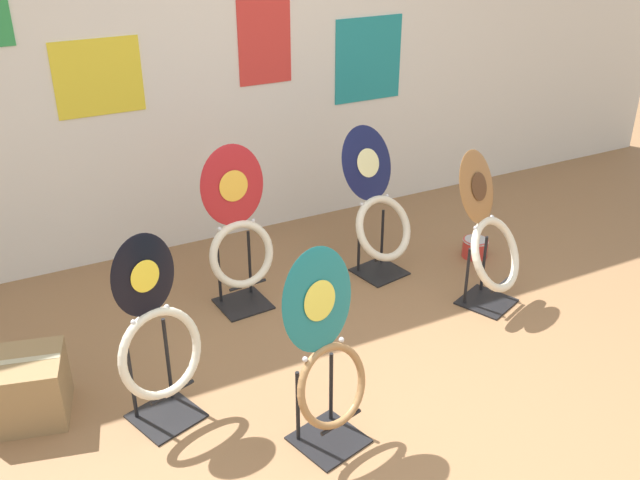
{
  "coord_description": "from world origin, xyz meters",
  "views": [
    {
      "loc": [
        -1.45,
        -1.77,
        2.22
      ],
      "look_at": [
        0.06,
        1.15,
        0.55
      ],
      "focal_mm": 40.0,
      "sensor_mm": 36.0,
      "label": 1
    }
  ],
  "objects_px": {
    "toilet_seat_display_jazz_black": "(157,342)",
    "toilet_seat_display_crimson_swirl": "(238,232)",
    "storage_box": "(25,388)",
    "toilet_seat_display_woodgrain": "(489,238)",
    "paint_can": "(475,247)",
    "toilet_seat_display_teal_sax": "(326,360)",
    "toilet_seat_display_navy_moon": "(379,214)"
  },
  "relations": [
    {
      "from": "toilet_seat_display_navy_moon",
      "to": "toilet_seat_display_crimson_swirl",
      "type": "bearing_deg",
      "value": 178.49
    },
    {
      "from": "toilet_seat_display_navy_moon",
      "to": "storage_box",
      "type": "xyz_separation_m",
      "value": [
        -2.14,
        -0.42,
        -0.25
      ]
    },
    {
      "from": "toilet_seat_display_woodgrain",
      "to": "storage_box",
      "type": "distance_m",
      "value": 2.52
    },
    {
      "from": "toilet_seat_display_woodgrain",
      "to": "toilet_seat_display_crimson_swirl",
      "type": "height_order",
      "value": "toilet_seat_display_crimson_swirl"
    },
    {
      "from": "toilet_seat_display_jazz_black",
      "to": "toilet_seat_display_crimson_swirl",
      "type": "distance_m",
      "value": 1.02
    },
    {
      "from": "toilet_seat_display_jazz_black",
      "to": "storage_box",
      "type": "height_order",
      "value": "toilet_seat_display_jazz_black"
    },
    {
      "from": "toilet_seat_display_woodgrain",
      "to": "toilet_seat_display_jazz_black",
      "type": "height_order",
      "value": "toilet_seat_display_jazz_black"
    },
    {
      "from": "toilet_seat_display_navy_moon",
      "to": "storage_box",
      "type": "distance_m",
      "value": 2.19
    },
    {
      "from": "paint_can",
      "to": "storage_box",
      "type": "relative_size",
      "value": 0.39
    },
    {
      "from": "toilet_seat_display_crimson_swirl",
      "to": "toilet_seat_display_teal_sax",
      "type": "xyz_separation_m",
      "value": [
        -0.09,
        -1.22,
        -0.04
      ]
    },
    {
      "from": "toilet_seat_display_teal_sax",
      "to": "toilet_seat_display_crimson_swirl",
      "type": "bearing_deg",
      "value": 85.69
    },
    {
      "from": "toilet_seat_display_woodgrain",
      "to": "toilet_seat_display_navy_moon",
      "type": "xyz_separation_m",
      "value": [
        -0.36,
        0.6,
        -0.02
      ]
    },
    {
      "from": "toilet_seat_display_jazz_black",
      "to": "toilet_seat_display_crimson_swirl",
      "type": "height_order",
      "value": "toilet_seat_display_crimson_swirl"
    },
    {
      "from": "toilet_seat_display_woodgrain",
      "to": "toilet_seat_display_navy_moon",
      "type": "height_order",
      "value": "toilet_seat_display_navy_moon"
    },
    {
      "from": "toilet_seat_display_jazz_black",
      "to": "toilet_seat_display_teal_sax",
      "type": "height_order",
      "value": "same"
    },
    {
      "from": "storage_box",
      "to": "toilet_seat_display_crimson_swirl",
      "type": "bearing_deg",
      "value": 19.95
    },
    {
      "from": "toilet_seat_display_woodgrain",
      "to": "toilet_seat_display_jazz_black",
      "type": "bearing_deg",
      "value": -175.96
    },
    {
      "from": "toilet_seat_display_teal_sax",
      "to": "storage_box",
      "type": "xyz_separation_m",
      "value": [
        -1.14,
        0.77,
        -0.27
      ]
    },
    {
      "from": "toilet_seat_display_woodgrain",
      "to": "toilet_seat_display_crimson_swirl",
      "type": "distance_m",
      "value": 1.41
    },
    {
      "from": "toilet_seat_display_woodgrain",
      "to": "storage_box",
      "type": "relative_size",
      "value": 2.08
    },
    {
      "from": "toilet_seat_display_woodgrain",
      "to": "toilet_seat_display_navy_moon",
      "type": "relative_size",
      "value": 0.99
    },
    {
      "from": "paint_can",
      "to": "toilet_seat_display_crimson_swirl",
      "type": "bearing_deg",
      "value": 174.4
    },
    {
      "from": "toilet_seat_display_woodgrain",
      "to": "paint_can",
      "type": "xyz_separation_m",
      "value": [
        0.31,
        0.46,
        -0.35
      ]
    },
    {
      "from": "toilet_seat_display_navy_moon",
      "to": "toilet_seat_display_teal_sax",
      "type": "distance_m",
      "value": 1.56
    },
    {
      "from": "toilet_seat_display_crimson_swirl",
      "to": "toilet_seat_display_navy_moon",
      "type": "bearing_deg",
      "value": -1.51
    },
    {
      "from": "toilet_seat_display_jazz_black",
      "to": "toilet_seat_display_teal_sax",
      "type": "xyz_separation_m",
      "value": [
        0.59,
        -0.46,
        0.01
      ]
    },
    {
      "from": "toilet_seat_display_navy_moon",
      "to": "storage_box",
      "type": "relative_size",
      "value": 2.11
    },
    {
      "from": "storage_box",
      "to": "paint_can",
      "type": "bearing_deg",
      "value": 5.96
    },
    {
      "from": "toilet_seat_display_navy_moon",
      "to": "storage_box",
      "type": "height_order",
      "value": "toilet_seat_display_navy_moon"
    },
    {
      "from": "toilet_seat_display_woodgrain",
      "to": "toilet_seat_display_teal_sax",
      "type": "height_order",
      "value": "toilet_seat_display_teal_sax"
    },
    {
      "from": "toilet_seat_display_jazz_black",
      "to": "storage_box",
      "type": "bearing_deg",
      "value": 150.94
    },
    {
      "from": "toilet_seat_display_crimson_swirl",
      "to": "toilet_seat_display_teal_sax",
      "type": "height_order",
      "value": "toilet_seat_display_crimson_swirl"
    }
  ]
}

